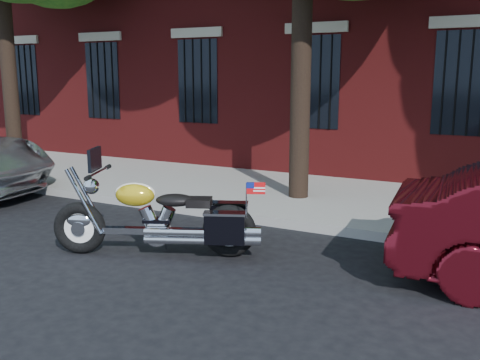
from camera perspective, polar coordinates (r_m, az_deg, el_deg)
The scene contains 4 objects.
ground at distance 7.72m, azimuth -5.26°, elevation -6.74°, with size 120.00×120.00×0.00m, color black.
curb at distance 8.84m, azimuth -0.43°, elevation -3.86°, with size 40.00×0.16×0.15m, color gray.
sidewalk at distance 10.49m, azimuth 4.39°, elevation -1.48°, with size 40.00×3.60×0.15m, color gray.
motorcycle at distance 7.12m, azimuth -8.10°, elevation -4.30°, with size 2.76×1.48×1.43m.
Camera 1 is at (4.00, -6.16, 2.37)m, focal length 40.00 mm.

